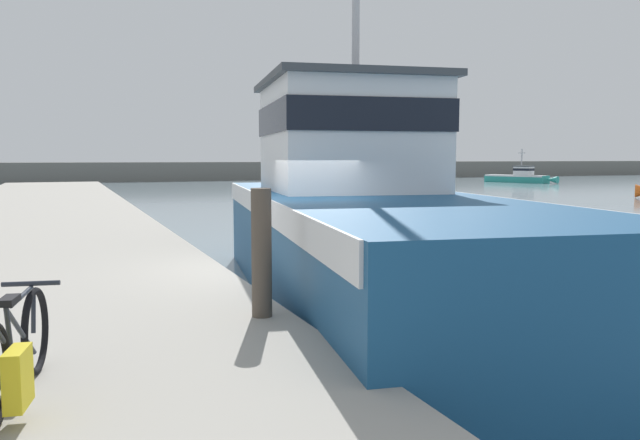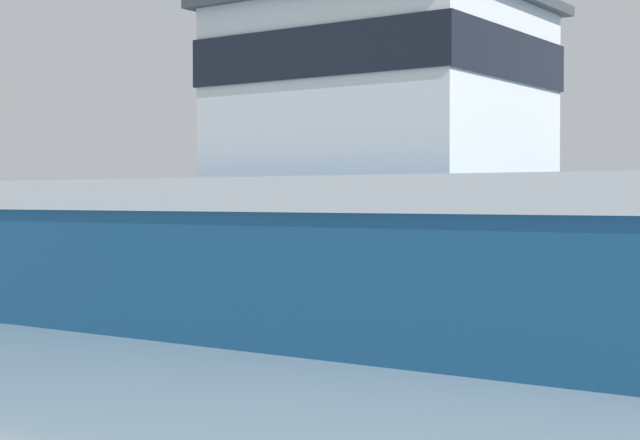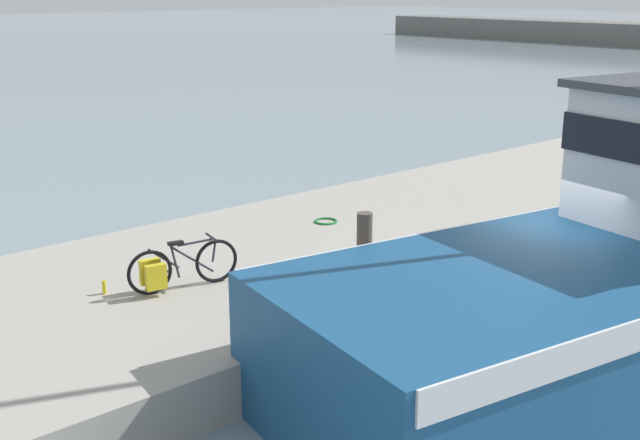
{
  "view_description": "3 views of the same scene",
  "coord_description": "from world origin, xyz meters",
  "px_view_note": "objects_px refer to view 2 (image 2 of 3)",
  "views": [
    {
      "loc": [
        -3.27,
        -9.53,
        2.54
      ],
      "look_at": [
        -0.47,
        -2.72,
        1.8
      ],
      "focal_mm": 35.0,
      "sensor_mm": 36.0,
      "label": 1
    },
    {
      "loc": [
        12.74,
        5.79,
        1.68
      ],
      "look_at": [
        0.33,
        -0.16,
        1.37
      ],
      "focal_mm": 55.0,
      "sensor_mm": 36.0,
      "label": 2
    },
    {
      "loc": [
        6.7,
        -10.69,
        5.34
      ],
      "look_at": [
        -3.03,
        -2.26,
        1.58
      ],
      "focal_mm": 45.0,
      "sensor_mm": 36.0,
      "label": 3
    }
  ],
  "objects_px": {
    "mooring_post": "(212,210)",
    "bicycle_touring": "(200,226)",
    "water_bottle_on_curb": "(178,237)",
    "fishing_boat_main": "(329,214)"
  },
  "relations": [
    {
      "from": "bicycle_touring",
      "to": "water_bottle_on_curb",
      "type": "xyz_separation_m",
      "value": [
        -0.58,
        -0.91,
        -0.25
      ]
    },
    {
      "from": "fishing_boat_main",
      "to": "mooring_post",
      "type": "distance_m",
      "value": 4.58
    },
    {
      "from": "mooring_post",
      "to": "water_bottle_on_curb",
      "type": "relative_size",
      "value": 6.55
    },
    {
      "from": "water_bottle_on_curb",
      "to": "fishing_boat_main",
      "type": "bearing_deg",
      "value": 46.5
    },
    {
      "from": "fishing_boat_main",
      "to": "mooring_post",
      "type": "xyz_separation_m",
      "value": [
        -2.92,
        -3.53,
        0.0
      ]
    },
    {
      "from": "mooring_post",
      "to": "bicycle_touring",
      "type": "bearing_deg",
      "value": -143.56
    },
    {
      "from": "fishing_boat_main",
      "to": "bicycle_touring",
      "type": "relative_size",
      "value": 7.68
    },
    {
      "from": "fishing_boat_main",
      "to": "mooring_post",
      "type": "relative_size",
      "value": 9.56
    },
    {
      "from": "fishing_boat_main",
      "to": "mooring_post",
      "type": "bearing_deg",
      "value": -120.19
    },
    {
      "from": "bicycle_touring",
      "to": "water_bottle_on_curb",
      "type": "bearing_deg",
      "value": -111.04
    }
  ]
}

